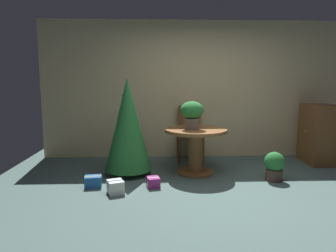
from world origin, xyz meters
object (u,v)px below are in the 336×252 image
(wooden_cabinet, at_px, (319,134))
(round_dining_table, at_px, (196,144))
(potted_plant, at_px, (274,166))
(wooden_chair_far, at_px, (190,130))
(gift_box_blue, at_px, (93,182))
(gift_box_cream, at_px, (115,187))
(holiday_tree, at_px, (128,124))
(gift_box_purple, at_px, (153,182))
(flower_vase, at_px, (192,113))

(wooden_cabinet, bearing_deg, round_dining_table, -166.61)
(potted_plant, bearing_deg, wooden_chair_far, 130.43)
(round_dining_table, distance_m, gift_box_blue, 1.68)
(potted_plant, bearing_deg, round_dining_table, 159.53)
(gift_box_cream, bearing_deg, wooden_chair_far, 56.39)
(wooden_chair_far, bearing_deg, round_dining_table, -90.00)
(gift_box_blue, bearing_deg, round_dining_table, 21.51)
(wooden_chair_far, xyz_separation_m, holiday_tree, (-1.07, -0.91, 0.24))
(wooden_cabinet, bearing_deg, gift_box_purple, -158.24)
(flower_vase, height_order, potted_plant, flower_vase)
(gift_box_purple, xyz_separation_m, potted_plant, (1.80, 0.22, 0.16))
(holiday_tree, bearing_deg, flower_vase, -1.86)
(potted_plant, bearing_deg, gift_box_purple, -172.98)
(gift_box_cream, xyz_separation_m, potted_plant, (2.29, 0.45, 0.14))
(flower_vase, height_order, gift_box_blue, flower_vase)
(round_dining_table, xyz_separation_m, holiday_tree, (-1.07, -0.01, 0.32))
(gift_box_blue, relative_size, potted_plant, 0.58)
(round_dining_table, xyz_separation_m, flower_vase, (-0.07, -0.04, 0.50))
(wooden_chair_far, xyz_separation_m, potted_plant, (1.12, -1.32, -0.33))
(round_dining_table, bearing_deg, wooden_cabinet, 13.39)
(wooden_chair_far, height_order, holiday_tree, holiday_tree)
(round_dining_table, distance_m, wooden_cabinet, 2.37)
(gift_box_cream, distance_m, potted_plant, 2.34)
(gift_box_purple, bearing_deg, flower_vase, 44.75)
(wooden_chair_far, height_order, gift_box_purple, wooden_chair_far)
(gift_box_cream, relative_size, potted_plant, 0.60)
(flower_vase, relative_size, potted_plant, 1.01)
(gift_box_cream, bearing_deg, holiday_tree, 83.34)
(flower_vase, bearing_deg, round_dining_table, 30.40)
(gift_box_cream, relative_size, wooden_cabinet, 0.25)
(flower_vase, xyz_separation_m, potted_plant, (1.19, -0.38, -0.75))
(round_dining_table, height_order, holiday_tree, holiday_tree)
(gift_box_purple, bearing_deg, wooden_cabinet, 21.76)
(flower_vase, distance_m, potted_plant, 1.46)
(holiday_tree, xyz_separation_m, wooden_cabinet, (3.37, 0.56, -0.27))
(round_dining_table, distance_m, gift_box_cream, 1.51)
(flower_vase, bearing_deg, gift_box_cream, -143.19)
(wooden_cabinet, bearing_deg, flower_vase, -166.04)
(wooden_chair_far, bearing_deg, gift_box_cream, -123.61)
(wooden_chair_far, distance_m, gift_box_cream, 2.17)
(gift_box_blue, bearing_deg, gift_box_cream, -37.73)
(wooden_chair_far, bearing_deg, wooden_cabinet, -8.65)
(round_dining_table, relative_size, wooden_chair_far, 0.97)
(holiday_tree, xyz_separation_m, gift_box_cream, (-0.10, -0.86, -0.72))
(holiday_tree, distance_m, gift_box_purple, 1.05)
(gift_box_purple, relative_size, potted_plant, 0.51)
(round_dining_table, relative_size, wooden_cabinet, 0.93)
(holiday_tree, relative_size, gift_box_blue, 6.08)
(wooden_chair_far, relative_size, potted_plant, 2.32)
(round_dining_table, distance_m, gift_box_purple, 1.02)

